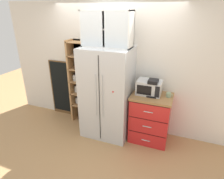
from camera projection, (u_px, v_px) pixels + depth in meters
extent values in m
plane|color=tan|center=(108.00, 131.00, 4.07)|extent=(10.67, 10.67, 0.00)
cube|color=silver|center=(115.00, 68.00, 3.92)|extent=(4.97, 0.10, 2.55)
cube|color=silver|center=(107.00, 93.00, 3.72)|extent=(0.92, 0.72, 1.77)
cube|color=black|center=(99.00, 101.00, 3.41)|extent=(0.01, 0.01, 1.63)
cylinder|color=silver|center=(96.00, 96.00, 3.38)|extent=(0.02, 0.02, 0.80)
cylinder|color=silver|center=(102.00, 97.00, 3.35)|extent=(0.02, 0.02, 0.80)
cube|color=red|center=(113.00, 92.00, 3.24)|extent=(0.02, 0.01, 0.02)
cube|color=brown|center=(84.00, 81.00, 4.28)|extent=(0.49, 0.04, 1.82)
cube|color=tan|center=(72.00, 82.00, 4.21)|extent=(0.04, 0.27, 1.82)
cube|color=tan|center=(89.00, 84.00, 4.08)|extent=(0.04, 0.27, 1.82)
cube|color=tan|center=(82.00, 105.00, 4.35)|extent=(0.43, 0.27, 0.02)
cylinder|color=silver|center=(77.00, 101.00, 4.36)|extent=(0.07, 0.07, 0.13)
cylinder|color=beige|center=(77.00, 101.00, 4.37)|extent=(0.06, 0.06, 0.09)
cylinder|color=#B2B2B7|center=(77.00, 98.00, 4.34)|extent=(0.07, 0.07, 0.01)
cylinder|color=silver|center=(82.00, 103.00, 4.31)|extent=(0.07, 0.07, 0.09)
cylinder|color=#382316|center=(82.00, 103.00, 4.32)|extent=(0.06, 0.06, 0.06)
cylinder|color=#B2B2B7|center=(82.00, 101.00, 4.29)|extent=(0.06, 0.06, 0.01)
cylinder|color=silver|center=(87.00, 103.00, 4.30)|extent=(0.08, 0.08, 0.11)
cylinder|color=white|center=(87.00, 103.00, 4.30)|extent=(0.06, 0.06, 0.07)
cylinder|color=#B2B2B7|center=(87.00, 100.00, 4.27)|extent=(0.07, 0.07, 0.01)
cube|color=tan|center=(81.00, 93.00, 4.24)|extent=(0.43, 0.27, 0.02)
cylinder|color=silver|center=(76.00, 89.00, 4.27)|extent=(0.08, 0.08, 0.13)
cylinder|color=brown|center=(76.00, 90.00, 4.27)|extent=(0.07, 0.07, 0.09)
cylinder|color=#B2B2B7|center=(76.00, 86.00, 4.24)|extent=(0.08, 0.08, 0.01)
cylinder|color=silver|center=(80.00, 91.00, 4.21)|extent=(0.08, 0.08, 0.09)
cylinder|color=#E0C67F|center=(80.00, 92.00, 4.21)|extent=(0.07, 0.07, 0.06)
cylinder|color=#B2B2B7|center=(80.00, 89.00, 4.19)|extent=(0.07, 0.07, 0.01)
cylinder|color=silver|center=(86.00, 91.00, 4.15)|extent=(0.08, 0.08, 0.14)
cylinder|color=#2D2D2D|center=(86.00, 92.00, 4.16)|extent=(0.06, 0.06, 0.09)
cylinder|color=#B2B2B7|center=(85.00, 88.00, 4.13)|extent=(0.07, 0.07, 0.01)
cube|color=tan|center=(80.00, 82.00, 4.13)|extent=(0.43, 0.27, 0.02)
cylinder|color=silver|center=(75.00, 78.00, 4.13)|extent=(0.08, 0.08, 0.12)
cylinder|color=#CCB78C|center=(75.00, 79.00, 4.13)|extent=(0.07, 0.07, 0.08)
cylinder|color=#B2B2B7|center=(74.00, 75.00, 4.10)|extent=(0.07, 0.07, 0.01)
cylinder|color=silver|center=(79.00, 79.00, 4.10)|extent=(0.08, 0.08, 0.10)
cylinder|color=#B77A38|center=(80.00, 80.00, 4.11)|extent=(0.07, 0.07, 0.07)
cylinder|color=#B2B2B7|center=(79.00, 76.00, 4.08)|extent=(0.07, 0.07, 0.01)
cylinder|color=silver|center=(85.00, 79.00, 4.07)|extent=(0.07, 0.07, 0.12)
cylinder|color=white|center=(85.00, 80.00, 4.08)|extent=(0.06, 0.06, 0.08)
cylinder|color=#B2B2B7|center=(85.00, 76.00, 4.05)|extent=(0.07, 0.07, 0.01)
cube|color=tan|center=(79.00, 69.00, 4.02)|extent=(0.43, 0.27, 0.02)
cube|color=tan|center=(78.00, 56.00, 3.91)|extent=(0.43, 0.27, 0.02)
cube|color=tan|center=(78.00, 42.00, 3.80)|extent=(0.43, 0.27, 0.02)
cube|color=red|center=(150.00, 119.00, 3.67)|extent=(0.71, 0.56, 0.90)
cube|color=#9E7042|center=(152.00, 96.00, 3.49)|extent=(0.74, 0.59, 0.04)
cube|color=black|center=(146.00, 134.00, 3.49)|extent=(0.69, 0.00, 0.01)
cube|color=silver|center=(146.00, 140.00, 3.54)|extent=(0.16, 0.01, 0.01)
cube|color=black|center=(148.00, 120.00, 3.38)|extent=(0.69, 0.00, 0.01)
cube|color=silver|center=(147.00, 127.00, 3.42)|extent=(0.16, 0.01, 0.01)
cube|color=black|center=(149.00, 105.00, 3.26)|extent=(0.69, 0.00, 0.01)
cube|color=silver|center=(148.00, 112.00, 3.30)|extent=(0.16, 0.01, 0.01)
cube|color=silver|center=(149.00, 87.00, 3.50)|extent=(0.44, 0.32, 0.26)
cube|color=black|center=(144.00, 90.00, 3.38)|extent=(0.26, 0.01, 0.17)
cube|color=black|center=(157.00, 92.00, 3.30)|extent=(0.08, 0.01, 0.20)
cube|color=black|center=(152.00, 95.00, 3.46)|extent=(0.17, 0.20, 0.03)
cube|color=black|center=(153.00, 87.00, 3.47)|extent=(0.17, 0.06, 0.30)
cube|color=black|center=(153.00, 81.00, 3.36)|extent=(0.17, 0.20, 0.06)
cylinder|color=black|center=(152.00, 92.00, 3.42)|extent=(0.11, 0.11, 0.12)
cylinder|color=#8CA37F|center=(169.00, 95.00, 3.41)|extent=(0.09, 0.09, 0.08)
torus|color=#8CA37F|center=(172.00, 95.00, 3.39)|extent=(0.05, 0.01, 0.05)
cylinder|color=#285B33|center=(153.00, 90.00, 3.48)|extent=(0.06, 0.06, 0.19)
cone|color=#285B33|center=(153.00, 85.00, 3.44)|extent=(0.06, 0.06, 0.04)
cylinder|color=#285B33|center=(154.00, 83.00, 3.43)|extent=(0.02, 0.02, 0.07)
cylinder|color=black|center=(154.00, 81.00, 3.41)|extent=(0.02, 0.02, 0.01)
cube|color=silver|center=(110.00, 28.00, 3.40)|extent=(0.88, 0.02, 0.61)
cube|color=silver|center=(107.00, 10.00, 3.16)|extent=(0.88, 0.32, 0.02)
cube|color=silver|center=(107.00, 46.00, 3.39)|extent=(0.88, 0.32, 0.02)
cube|color=silver|center=(85.00, 28.00, 3.42)|extent=(0.02, 0.32, 0.61)
cube|color=silver|center=(131.00, 30.00, 3.13)|extent=(0.02, 0.32, 0.61)
cube|color=silver|center=(107.00, 29.00, 3.27)|extent=(0.85, 0.30, 0.02)
cube|color=silver|center=(91.00, 29.00, 3.22)|extent=(0.41, 0.01, 0.57)
cube|color=silver|center=(116.00, 30.00, 3.07)|extent=(0.41, 0.01, 0.57)
cylinder|color=silver|center=(91.00, 45.00, 3.49)|extent=(0.05, 0.05, 0.00)
cylinder|color=silver|center=(91.00, 43.00, 3.47)|extent=(0.01, 0.01, 0.07)
cone|color=silver|center=(91.00, 39.00, 3.45)|extent=(0.06, 0.06, 0.05)
cylinder|color=silver|center=(102.00, 45.00, 3.42)|extent=(0.05, 0.05, 0.00)
cylinder|color=silver|center=(102.00, 43.00, 3.41)|extent=(0.01, 0.01, 0.07)
cone|color=silver|center=(102.00, 40.00, 3.38)|extent=(0.06, 0.06, 0.05)
cylinder|color=silver|center=(113.00, 46.00, 3.35)|extent=(0.05, 0.05, 0.00)
cylinder|color=silver|center=(113.00, 44.00, 3.34)|extent=(0.01, 0.01, 0.07)
cone|color=silver|center=(113.00, 41.00, 3.31)|extent=(0.06, 0.06, 0.05)
cylinder|color=silver|center=(124.00, 47.00, 3.28)|extent=(0.05, 0.05, 0.00)
cylinder|color=silver|center=(124.00, 45.00, 3.27)|extent=(0.01, 0.01, 0.07)
cone|color=silver|center=(124.00, 41.00, 3.25)|extent=(0.06, 0.06, 0.05)
cylinder|color=white|center=(93.00, 26.00, 3.35)|extent=(0.06, 0.06, 0.07)
cylinder|color=white|center=(122.00, 27.00, 3.17)|extent=(0.06, 0.06, 0.07)
cube|color=brown|center=(63.00, 88.00, 4.53)|extent=(0.60, 0.04, 1.32)
cube|color=black|center=(62.00, 87.00, 4.50)|extent=(0.54, 0.01, 1.22)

